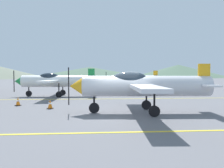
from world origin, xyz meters
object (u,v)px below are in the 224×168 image
(airplane_far, at_px, (133,79))
(car_sedan, at_px, (107,82))
(traffic_cone_side, at_px, (18,102))
(airplane_near, at_px, (141,85))
(traffic_cone_front, at_px, (50,104))
(airplane_mid, at_px, (56,81))

(airplane_far, xyz_separation_m, car_sedan, (-3.25, 9.03, -0.70))
(airplane_far, bearing_deg, traffic_cone_side, -125.35)
(airplane_far, distance_m, car_sedan, 9.62)
(airplane_near, height_order, traffic_cone_front, airplane_near)
(airplane_far, distance_m, traffic_cone_side, 18.35)
(airplane_far, relative_size, traffic_cone_side, 15.40)
(airplane_near, height_order, airplane_far, same)
(airplane_mid, bearing_deg, airplane_far, 42.88)
(airplane_near, xyz_separation_m, traffic_cone_side, (-7.82, 3.46, -1.25))
(traffic_cone_front, bearing_deg, traffic_cone_side, 148.10)
(airplane_near, bearing_deg, traffic_cone_side, 156.11)
(airplane_near, distance_m, car_sedan, 27.44)
(airplane_mid, bearing_deg, traffic_cone_front, -82.20)
(airplane_mid, relative_size, car_sedan, 2.01)
(traffic_cone_front, bearing_deg, airplane_near, -19.76)
(airplane_mid, xyz_separation_m, car_sedan, (5.95, 17.57, -0.70))
(car_sedan, bearing_deg, traffic_cone_side, -107.04)
(airplane_far, xyz_separation_m, traffic_cone_side, (-10.59, -14.93, -1.25))
(airplane_mid, relative_size, traffic_cone_front, 15.40)
(airplane_near, bearing_deg, traffic_cone_front, 160.24)
(airplane_far, bearing_deg, airplane_near, -98.58)
(traffic_cone_front, bearing_deg, airplane_far, 63.81)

